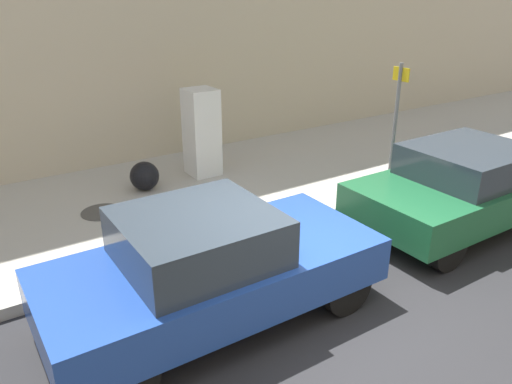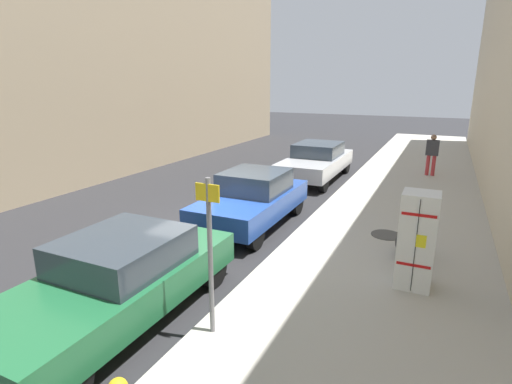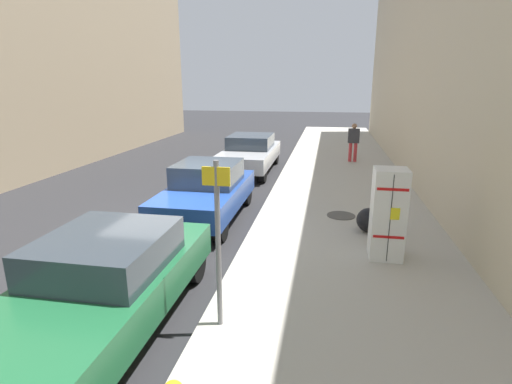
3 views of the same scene
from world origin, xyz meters
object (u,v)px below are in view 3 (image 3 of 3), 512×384
Objects in this scene: street_sign_post at (218,236)px; discarded_refrigerator at (388,214)px; trash_bag at (369,220)px; parked_sedan_green at (103,283)px; parked_hatchback_blue at (207,191)px; pedestrian_walking_far at (354,140)px; parked_sedan_silver at (250,153)px.

discarded_refrigerator is at bearing -133.03° from street_sign_post.
discarded_refrigerator is 0.75× the size of street_sign_post.
trash_bag is at bearing -120.10° from street_sign_post.
street_sign_post is at bearing -175.02° from parked_sedan_green.
discarded_refrigerator is 0.39× the size of parked_sedan_green.
street_sign_post is 4.77m from trash_bag.
street_sign_post is 1.81m from parked_sedan_green.
parked_hatchback_blue is (4.16, -2.05, -0.30)m from discarded_refrigerator.
parked_sedan_green is at bearing 90.00° from parked_hatchback_blue.
pedestrian_walking_far reaches higher than trash_bag.
parked_sedan_green is at bearing 90.00° from parked_sedan_silver.
parked_sedan_silver is 1.16× the size of parked_hatchback_blue.
pedestrian_walking_far is 0.40× the size of parked_hatchback_blue.
parked_sedan_silver is (4.16, -7.79, -0.29)m from discarded_refrigerator.
trash_bag is 0.12× the size of parked_sedan_green.
parked_sedan_silver reaches higher than parked_sedan_green.
discarded_refrigerator is 0.38× the size of parked_sedan_silver.
parked_hatchback_blue is at bearing -94.18° from pedestrian_walking_far.
pedestrian_walking_far is 0.36× the size of parked_sedan_green.
parked_sedan_silver is 5.74m from parked_hatchback_blue.
discarded_refrigerator is at bearing 98.10° from trash_bag.
parked_sedan_silver is at bearing -61.89° from discarded_refrigerator.
parked_hatchback_blue reaches higher than trash_bag.
parked_sedan_silver is at bearing -81.14° from street_sign_post.
discarded_refrigerator reaches higher than pedestrian_walking_far.
discarded_refrigerator is at bearing -145.62° from parked_sedan_green.
pedestrian_walking_far is at bearing -154.96° from parked_sedan_silver.
trash_bag is at bearing -81.90° from discarded_refrigerator.
discarded_refrigerator is 1.46m from trash_bag.
discarded_refrigerator is 5.06m from parked_sedan_green.
parked_hatchback_blue is at bearing -26.24° from discarded_refrigerator.
trash_bag is at bearing 169.64° from parked_hatchback_blue.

